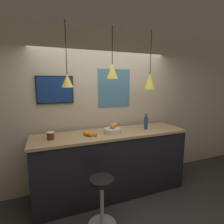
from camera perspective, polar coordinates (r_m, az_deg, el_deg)
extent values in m
plane|color=#33302D|center=(3.00, 4.91, -30.67)|extent=(14.00, 14.00, 0.00)
cube|color=beige|center=(3.32, -2.83, 1.11)|extent=(8.00, 0.06, 2.90)
cube|color=black|center=(3.18, 0.00, -16.63)|extent=(2.57, 0.65, 1.07)
cube|color=tan|center=(2.98, 0.00, -7.04)|extent=(2.61, 0.69, 0.04)
cylinder|color=#B7B7BC|center=(2.65, -3.31, -27.78)|extent=(0.05, 0.05, 0.62)
cylinder|color=black|center=(2.46, -3.39, -21.45)|extent=(0.32, 0.32, 0.06)
cylinder|color=beige|center=(2.95, 0.23, -6.06)|extent=(0.28, 0.28, 0.08)
sphere|color=orange|center=(2.96, 0.13, -4.43)|extent=(0.08, 0.08, 0.08)
sphere|color=orange|center=(2.94, 0.13, -4.55)|extent=(0.07, 0.07, 0.07)
sphere|color=orange|center=(2.91, 0.36, -4.68)|extent=(0.08, 0.08, 0.08)
sphere|color=orange|center=(3.01, 1.03, -4.24)|extent=(0.07, 0.07, 0.07)
sphere|color=orange|center=(2.94, -0.09, -4.61)|extent=(0.07, 0.07, 0.07)
sphere|color=orange|center=(2.80, -8.22, -6.97)|extent=(0.08, 0.08, 0.08)
sphere|color=orange|center=(2.76, -7.19, -7.24)|extent=(0.07, 0.07, 0.07)
sphere|color=orange|center=(2.87, -7.93, -6.60)|extent=(0.07, 0.07, 0.07)
sphere|color=orange|center=(2.84, -8.74, -6.86)|extent=(0.07, 0.07, 0.07)
sphere|color=orange|center=(2.76, -5.55, -7.22)|extent=(0.07, 0.07, 0.07)
sphere|color=orange|center=(2.83, -7.74, -6.78)|extent=(0.08, 0.08, 0.08)
cylinder|color=navy|center=(3.21, 10.99, -3.54)|extent=(0.07, 0.07, 0.23)
cylinder|color=navy|center=(3.18, 11.07, -1.04)|extent=(0.03, 0.03, 0.06)
cylinder|color=#562D19|center=(2.75, -19.44, -7.43)|extent=(0.10, 0.10, 0.10)
cylinder|color=white|center=(2.74, -19.51, -6.28)|extent=(0.11, 0.11, 0.01)
cylinder|color=black|center=(2.72, -14.83, 19.72)|extent=(0.01, 0.01, 0.74)
cone|color=yellow|center=(2.67, -14.40, 9.85)|extent=(0.17, 0.17, 0.19)
sphere|color=#F9EFCC|center=(2.67, -14.33, 8.22)|extent=(0.04, 0.04, 0.04)
cylinder|color=black|center=(2.90, 0.09, 21.01)|extent=(0.01, 0.01, 0.57)
cone|color=yellow|center=(2.85, 0.09, 13.09)|extent=(0.18, 0.18, 0.23)
sphere|color=#F9EFCC|center=(2.85, 0.09, 11.18)|extent=(0.04, 0.04, 0.04)
cylinder|color=black|center=(3.21, 12.58, 18.39)|extent=(0.01, 0.01, 0.72)
cone|color=yellow|center=(3.17, 12.26, 9.67)|extent=(0.20, 0.20, 0.26)
sphere|color=#F9EFCC|center=(3.17, 12.19, 7.69)|extent=(0.04, 0.04, 0.04)
cube|color=black|center=(3.08, -18.11, 6.92)|extent=(0.59, 0.04, 0.46)
cube|color=navy|center=(3.06, -18.09, 6.91)|extent=(0.56, 0.01, 0.43)
cube|color=teal|center=(3.32, 0.77, 7.75)|extent=(0.64, 0.01, 0.71)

